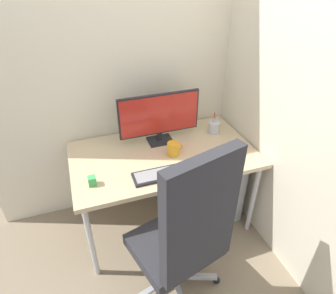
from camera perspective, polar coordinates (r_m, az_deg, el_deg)
The scene contains 13 objects.
ground_plane at distance 2.67m, azimuth -0.75°, elevation -13.70°, with size 8.00×8.00×0.00m, color gray.
wall_back at distance 2.30m, azimuth -4.63°, elevation 19.28°, with size 2.63×0.04×2.80m, color beige.
wall_side_right at distance 2.09m, azimuth 20.51°, elevation 15.93°, with size 0.04×2.05×2.80m, color beige.
desk at distance 2.24m, azimuth -0.87°, elevation -2.20°, with size 1.38×0.80×0.71m.
office_chair at distance 1.75m, azimuth 3.61°, elevation -16.71°, with size 0.63×0.61×1.22m.
filing_cabinet at distance 2.57m, azimuth 7.81°, elevation -6.85°, with size 0.45×0.49×0.62m.
monitor at distance 2.24m, azimuth -1.70°, elevation 6.08°, with size 0.64×0.15×0.40m.
keyboard at distance 1.99m, azimuth -1.07°, elevation -5.27°, with size 0.41×0.15×0.02m.
mouse at distance 2.13m, azimuth 7.53°, elevation -2.18°, with size 0.05×0.11×0.04m, color slate.
pen_holder at distance 2.47m, azimuth 8.99°, elevation 3.84°, with size 0.10×0.10×0.17m.
notebook at distance 2.27m, azimuth 12.49°, elevation -0.70°, with size 0.13×0.15×0.02m, color beige.
coffee_mug at distance 2.16m, azimuth 1.04°, elevation -0.36°, with size 0.12×0.09×0.10m.
desk_clamp_accessory at distance 1.96m, azimuth -14.61°, elevation -6.42°, with size 0.05×0.05×0.06m, color #3FAD59.
Camera 1 is at (-0.57, -1.73, 1.96)m, focal length 31.18 mm.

